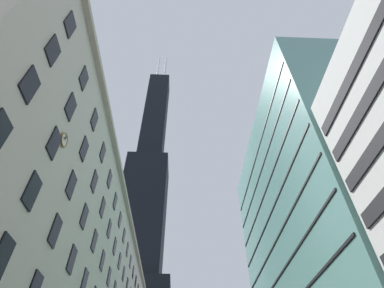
# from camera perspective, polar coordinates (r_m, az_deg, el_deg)

# --- Properties ---
(dark_skyscraper) EXTENTS (25.47, 25.47, 188.21)m
(dark_skyscraper) POSITION_cam_1_polar(r_m,az_deg,el_deg) (118.66, -10.14, -18.08)
(dark_skyscraper) COLOR black
(dark_skyscraper) RESTS_ON ground
(glass_office_midrise) EXTENTS (15.43, 36.19, 42.24)m
(glass_office_midrise) POSITION_cam_1_polar(r_m,az_deg,el_deg) (46.58, 24.77, -15.69)
(glass_office_midrise) COLOR slate
(glass_office_midrise) RESTS_ON ground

